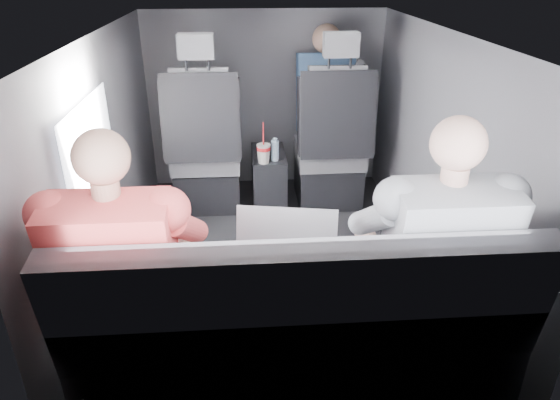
{
  "coord_description": "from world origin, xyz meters",
  "views": [
    {
      "loc": [
        -0.17,
        -2.53,
        1.68
      ],
      "look_at": [
        0.01,
        -0.05,
        0.47
      ],
      "focal_mm": 32.0,
      "sensor_mm": 36.0,
      "label": 1
    }
  ],
  "objects": [
    {
      "name": "floor",
      "position": [
        0.0,
        0.0,
        0.0
      ],
      "size": [
        2.6,
        2.6,
        0.0
      ],
      "primitive_type": "plane",
      "color": "black",
      "rests_on": "ground"
    },
    {
      "name": "ceiling",
      "position": [
        0.0,
        0.0,
        1.35
      ],
      "size": [
        2.6,
        2.6,
        0.0
      ],
      "primitive_type": "plane",
      "rotation": [
        3.14,
        0.0,
        0.0
      ],
      "color": "#B2B2AD",
      "rests_on": "panel_back"
    },
    {
      "name": "panel_left",
      "position": [
        -0.9,
        0.0,
        0.68
      ],
      "size": [
        0.02,
        2.6,
        1.35
      ],
      "primitive_type": "cube",
      "color": "#56565B",
      "rests_on": "floor"
    },
    {
      "name": "panel_right",
      "position": [
        0.9,
        0.0,
        0.68
      ],
      "size": [
        0.02,
        2.6,
        1.35
      ],
      "primitive_type": "cube",
      "color": "#56565B",
      "rests_on": "floor"
    },
    {
      "name": "panel_front",
      "position": [
        0.0,
        1.3,
        0.68
      ],
      "size": [
        1.8,
        0.02,
        1.35
      ],
      "primitive_type": "cube",
      "color": "#56565B",
      "rests_on": "floor"
    },
    {
      "name": "panel_back",
      "position": [
        0.0,
        -1.3,
        0.68
      ],
      "size": [
        1.8,
        0.02,
        1.35
      ],
      "primitive_type": "cube",
      "color": "#56565B",
      "rests_on": "floor"
    },
    {
      "name": "side_window",
      "position": [
        -0.88,
        -0.3,
        0.9
      ],
      "size": [
        0.02,
        0.75,
        0.42
      ],
      "primitive_type": "cube",
      "color": "white",
      "rests_on": "panel_left"
    },
    {
      "name": "seatbelt",
      "position": [
        0.45,
        0.67,
        0.8
      ],
      "size": [
        0.35,
        0.11,
        0.59
      ],
      "primitive_type": "cube",
      "rotation": [
        -0.14,
        0.49,
        0.0
      ],
      "color": "black",
      "rests_on": "front_seat_right"
    },
    {
      "name": "front_seat_left",
      "position": [
        -0.45,
        0.84,
        0.4
      ],
      "size": [
        0.52,
        0.58,
        1.26
      ],
      "color": "black",
      "rests_on": "floor"
    },
    {
      "name": "front_seat_right",
      "position": [
        0.45,
        0.84,
        0.4
      ],
      "size": [
        0.52,
        0.58,
        1.26
      ],
      "color": "black",
      "rests_on": "floor"
    },
    {
      "name": "center_console",
      "position": [
        0.0,
        0.88,
        0.2
      ],
      "size": [
        0.24,
        0.48,
        0.41
      ],
      "color": "black",
      "rests_on": "floor"
    },
    {
      "name": "rear_bench",
      "position": [
        0.0,
        -1.06,
        0.31
      ],
      "size": [
        1.6,
        0.57,
        0.92
      ],
      "color": "slate",
      "rests_on": "floor"
    },
    {
      "name": "soda_cup",
      "position": [
        -0.04,
        0.69,
        0.47
      ],
      "size": [
        0.1,
        0.1,
        0.29
      ],
      "color": "white",
      "rests_on": "center_console"
    },
    {
      "name": "water_bottle",
      "position": [
        0.04,
        0.73,
        0.47
      ],
      "size": [
        0.06,
        0.06,
        0.16
      ],
      "color": "#99BCCF",
      "rests_on": "center_console"
    },
    {
      "name": "laptop_white",
      "position": [
        -0.56,
        -0.8,
        0.63
      ],
      "size": [
        0.34,
        0.34,
        0.23
      ],
      "color": "silver",
      "rests_on": "passenger_rear_left"
    },
    {
      "name": "laptop_silver",
      "position": [
        -0.03,
        -0.81,
        0.64
      ],
      "size": [
        0.42,
        0.4,
        0.27
      ],
      "color": "silver",
      "rests_on": "rear_bench"
    },
    {
      "name": "laptop_black",
      "position": [
        0.56,
        -0.82,
        0.63
      ],
      "size": [
        0.34,
        0.32,
        0.23
      ],
      "color": "black",
      "rests_on": "passenger_rear_right"
    },
    {
      "name": "passenger_rear_left",
      "position": [
        -0.61,
        -0.97,
        0.63
      ],
      "size": [
        0.5,
        0.62,
        1.22
      ],
      "color": "#37373C",
      "rests_on": "rear_bench"
    },
    {
      "name": "passenger_rear_right",
      "position": [
        0.51,
        -0.97,
        0.63
      ],
      "size": [
        0.51,
        0.63,
        1.24
      ],
      "color": "navy",
      "rests_on": "rear_bench"
    },
    {
      "name": "passenger_front_right",
      "position": [
        0.43,
        1.1,
        0.75
      ],
      "size": [
        0.41,
        0.41,
        0.84
      ],
      "color": "navy",
      "rests_on": "front_seat_right"
    }
  ]
}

